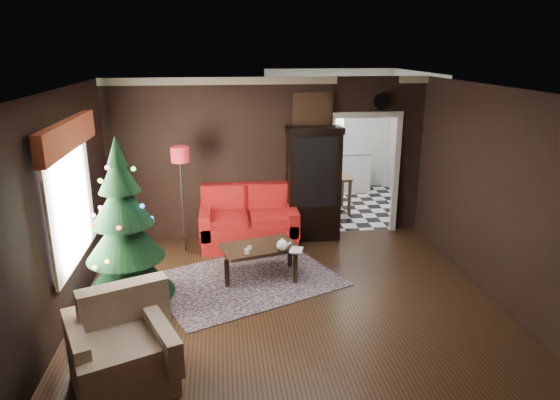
{
  "coord_description": "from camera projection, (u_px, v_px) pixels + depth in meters",
  "views": [
    {
      "loc": [
        -0.82,
        -5.93,
        3.28
      ],
      "look_at": [
        0.0,
        0.9,
        1.15
      ],
      "focal_mm": 31.89,
      "sensor_mm": 36.0,
      "label": 1
    }
  ],
  "objects": [
    {
      "name": "floor",
      "position": [
        288.0,
        301.0,
        6.69
      ],
      "size": [
        5.5,
        5.5,
        0.0
      ],
      "primitive_type": "plane",
      "color": "black",
      "rests_on": "ground"
    },
    {
      "name": "ceiling",
      "position": [
        289.0,
        89.0,
        5.86
      ],
      "size": [
        5.5,
        5.5,
        0.0
      ],
      "primitive_type": "plane",
      "rotation": [
        3.14,
        0.0,
        0.0
      ],
      "color": "white",
      "rests_on": "ground"
    },
    {
      "name": "wall_back",
      "position": [
        269.0,
        159.0,
        8.65
      ],
      "size": [
        5.5,
        0.0,
        5.5
      ],
      "primitive_type": "plane",
      "rotation": [
        1.57,
        0.0,
        0.0
      ],
      "color": "black",
      "rests_on": "ground"
    },
    {
      "name": "wall_front",
      "position": [
        332.0,
        297.0,
        3.91
      ],
      "size": [
        5.5,
        0.0,
        5.5
      ],
      "primitive_type": "plane",
      "rotation": [
        -1.57,
        0.0,
        0.0
      ],
      "color": "black",
      "rests_on": "ground"
    },
    {
      "name": "wall_left",
      "position": [
        62.0,
        210.0,
        5.96
      ],
      "size": [
        0.0,
        5.5,
        5.5
      ],
      "primitive_type": "plane",
      "rotation": [
        1.57,
        0.0,
        1.57
      ],
      "color": "black",
      "rests_on": "ground"
    },
    {
      "name": "wall_right",
      "position": [
        494.0,
        195.0,
        6.59
      ],
      "size": [
        0.0,
        5.5,
        5.5
      ],
      "primitive_type": "plane",
      "rotation": [
        1.57,
        0.0,
        -1.57
      ],
      "color": "black",
      "rests_on": "ground"
    },
    {
      "name": "doorway",
      "position": [
        363.0,
        176.0,
        8.95
      ],
      "size": [
        1.1,
        0.1,
        2.1
      ],
      "primitive_type": null,
      "color": "beige",
      "rests_on": "ground"
    },
    {
      "name": "left_window",
      "position": [
        69.0,
        201.0,
        6.14
      ],
      "size": [
        0.05,
        1.6,
        1.4
      ],
      "primitive_type": "cube",
      "color": "white",
      "rests_on": "wall_left"
    },
    {
      "name": "valance",
      "position": [
        68.0,
        135.0,
        5.91
      ],
      "size": [
        0.12,
        2.1,
        0.35
      ],
      "primitive_type": "cube",
      "color": "#9F4129",
      "rests_on": "wall_left"
    },
    {
      "name": "kitchen_floor",
      "position": [
        341.0,
        206.0,
        10.68
      ],
      "size": [
        3.0,
        3.0,
        0.0
      ],
      "primitive_type": "plane",
      "color": "white",
      "rests_on": "ground"
    },
    {
      "name": "kitchen_window",
      "position": [
        329.0,
        117.0,
        11.55
      ],
      "size": [
        0.7,
        0.06,
        0.7
      ],
      "primitive_type": "cube",
      "color": "white",
      "rests_on": "ground"
    },
    {
      "name": "rug",
      "position": [
        247.0,
        280.0,
        7.27
      ],
      "size": [
        3.04,
        2.68,
        0.01
      ],
      "primitive_type": "cube",
      "rotation": [
        0.0,
        0.0,
        0.41
      ],
      "color": "#50434B",
      "rests_on": "ground"
    },
    {
      "name": "loveseat",
      "position": [
        249.0,
        217.0,
        8.44
      ],
      "size": [
        1.7,
        0.9,
        1.0
      ],
      "primitive_type": null,
      "color": "maroon",
      "rests_on": "ground"
    },
    {
      "name": "curio_cabinet",
      "position": [
        313.0,
        186.0,
        8.65
      ],
      "size": [
        0.9,
        0.45,
        1.9
      ],
      "primitive_type": null,
      "color": "black",
      "rests_on": "ground"
    },
    {
      "name": "floor_lamp",
      "position": [
        183.0,
        203.0,
        8.12
      ],
      "size": [
        0.34,
        0.34,
        1.87
      ],
      "primitive_type": null,
      "rotation": [
        0.0,
        0.0,
        -0.09
      ],
      "color": "black",
      "rests_on": "ground"
    },
    {
      "name": "christmas_tree",
      "position": [
        124.0,
        230.0,
        6.3
      ],
      "size": [
        1.45,
        1.45,
        2.25
      ],
      "primitive_type": null,
      "rotation": [
        0.0,
        0.0,
        -0.27
      ],
      "color": "black",
      "rests_on": "ground"
    },
    {
      "name": "armchair",
      "position": [
        120.0,
        346.0,
        4.9
      ],
      "size": [
        1.26,
        1.26,
        0.98
      ],
      "primitive_type": null,
      "rotation": [
        0.0,
        0.0,
        0.4
      ],
      "color": "tan",
      "rests_on": "ground"
    },
    {
      "name": "coffee_table",
      "position": [
        260.0,
        261.0,
        7.34
      ],
      "size": [
        1.19,
        0.9,
        0.48
      ],
      "primitive_type": null,
      "rotation": [
        0.0,
        0.0,
        0.27
      ],
      "color": "black",
      "rests_on": "rug"
    },
    {
      "name": "teapot",
      "position": [
        282.0,
        245.0,
        7.08
      ],
      "size": [
        0.23,
        0.23,
        0.17
      ],
      "primitive_type": null,
      "rotation": [
        0.0,
        0.0,
        0.3
      ],
      "color": "white",
      "rests_on": "coffee_table"
    },
    {
      "name": "cup_a",
      "position": [
        247.0,
        251.0,
        7.0
      ],
      "size": [
        0.1,
        0.1,
        0.06
      ],
      "primitive_type": "cylinder",
      "rotation": [
        0.0,
        0.0,
        0.41
      ],
      "color": "silver",
      "rests_on": "coffee_table"
    },
    {
      "name": "cup_b",
      "position": [
        250.0,
        248.0,
        7.13
      ],
      "size": [
        0.07,
        0.07,
        0.05
      ],
      "primitive_type": "cylinder",
      "rotation": [
        0.0,
        0.0,
        -0.1
      ],
      "color": "white",
      "rests_on": "coffee_table"
    },
    {
      "name": "book",
      "position": [
        290.0,
        243.0,
        7.07
      ],
      "size": [
        0.17,
        0.07,
        0.24
      ],
      "primitive_type": "imported",
      "rotation": [
        0.0,
        0.0,
        -0.32
      ],
      "color": "tan",
      "rests_on": "coffee_table"
    },
    {
      "name": "wall_clock",
      "position": [
        382.0,
        101.0,
        8.53
      ],
      "size": [
        0.32,
        0.32,
        0.06
      ],
      "primitive_type": "cylinder",
      "color": "silver",
      "rests_on": "wall_back"
    },
    {
      "name": "painting",
      "position": [
        313.0,
        110.0,
        8.44
      ],
      "size": [
        0.62,
        0.05,
        0.52
      ],
      "primitive_type": "cube",
      "color": "tan",
      "rests_on": "wall_back"
    },
    {
      "name": "kitchen_counter",
      "position": [
        330.0,
        172.0,
        11.68
      ],
      "size": [
        1.8,
        0.6,
        0.9
      ],
      "primitive_type": "cube",
      "color": "white",
      "rests_on": "ground"
    },
    {
      "name": "kitchen_table",
      "position": [
        331.0,
        194.0,
        10.25
      ],
      "size": [
        0.7,
        0.7,
        0.75
      ],
      "primitive_type": null,
      "color": "#553517",
      "rests_on": "ground"
    }
  ]
}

